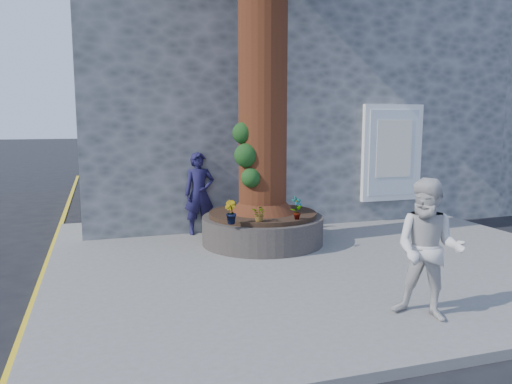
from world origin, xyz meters
name	(u,v)px	position (x,y,z in m)	size (l,w,h in m)	color
ground	(253,286)	(0.00, 0.00, 0.00)	(120.00, 120.00, 0.00)	black
pavement	(318,256)	(1.50, 1.00, 0.06)	(9.00, 8.00, 0.12)	slate
yellow_line	(40,285)	(-3.05, 1.00, 0.00)	(0.10, 30.00, 0.01)	yellow
stone_shop	(263,95)	(2.50, 7.20, 3.16)	(10.30, 8.30, 6.30)	#4D5153
neighbour_shop	(486,103)	(10.50, 7.20, 3.00)	(6.00, 8.00, 6.00)	#4D5153
planter	(263,228)	(0.80, 2.00, 0.41)	(2.30, 2.30, 0.60)	black
man	(199,193)	(-0.20, 3.12, 0.96)	(0.61, 0.40, 1.68)	#18163C
woman	(429,249)	(1.53, -2.03, 0.96)	(0.82, 0.64, 1.68)	silver
shopping_bag	(212,227)	(0.05, 3.06, 0.26)	(0.20, 0.12, 0.28)	white
plant_a	(297,208)	(1.15, 1.15, 0.93)	(0.22, 0.15, 0.41)	gray
plant_b	(230,212)	(-0.05, 1.15, 0.92)	(0.22, 0.21, 0.40)	gray
plant_c	(282,195)	(1.51, 2.85, 0.89)	(0.19, 0.19, 0.33)	gray
plant_d	(260,213)	(0.47, 1.17, 0.86)	(0.26, 0.23, 0.29)	gray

